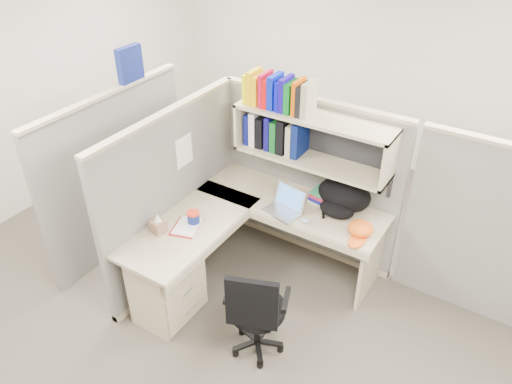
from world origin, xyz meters
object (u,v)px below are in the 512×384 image
Objects in this scene: backpack at (341,198)px; snack_canister at (193,217)px; laptop at (282,202)px; task_chair at (256,324)px; desk at (201,264)px.

snack_canister is (-0.99, -0.82, -0.09)m from backpack.
backpack is (0.42, 0.29, 0.03)m from laptop.
laptop is 0.34× the size of task_chair.
snack_canister is 0.12× the size of task_chair.
task_chair reaches higher than snack_canister.
laptop is at bearing 108.15° from task_chair.
snack_canister is (-0.57, -0.53, -0.06)m from laptop.
snack_canister is at bearing 138.94° from desk.
laptop is (0.41, 0.67, 0.40)m from desk.
backpack is at bearing 83.81° from task_chair.
backpack is 1.31m from task_chair.
backpack reaches higher than task_chair.
backpack reaches higher than laptop.
desk is 0.88m from laptop.
desk is at bearing -111.13° from laptop.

